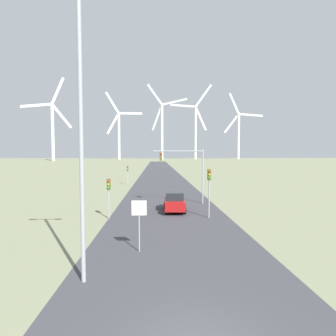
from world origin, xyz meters
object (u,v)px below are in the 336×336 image
car_approaching (174,201)px  wind_turbine_far_left (53,125)px  streetlamp (81,110)px  wind_turbine_right (196,126)px  stop_sign_near (139,216)px  wind_turbine_far_right (239,131)px  wind_turbine_center (162,125)px  traffic_light_post_mid_left (128,171)px  traffic_light_post_near_right (209,182)px  traffic_light_post_near_left (109,189)px  traffic_light_mast_overhead (185,164)px  wind_turbine_left (119,130)px

car_approaching → wind_turbine_far_left: size_ratio=0.07×
streetlamp → wind_turbine_right: size_ratio=0.17×
stop_sign_near → wind_turbine_far_left: (-75.10, 182.94, 24.25)m
streetlamp → wind_turbine_far_right: wind_turbine_far_right is taller
car_approaching → wind_turbine_center: wind_turbine_center is taller
traffic_light_post_mid_left → wind_turbine_far_left: (-71.09, 151.77, 23.87)m
wind_turbine_far_left → wind_turbine_right: wind_turbine_right is taller
traffic_light_post_near_right → car_approaching: traffic_light_post_near_right is taller
traffic_light_post_near_right → streetlamp: bearing=-125.2°
traffic_light_post_near_left → traffic_light_mast_overhead: (6.95, 6.12, 1.82)m
wind_turbine_far_left → traffic_light_post_near_left: bearing=-67.7°
traffic_light_mast_overhead → wind_turbine_left: wind_turbine_left is taller
stop_sign_near → traffic_light_post_near_right: traffic_light_post_near_right is taller
streetlamp → traffic_light_mast_overhead: bearing=70.0°
traffic_light_post_mid_left → car_approaching: 22.29m
traffic_light_post_near_left → car_approaching: traffic_light_post_near_left is taller
wind_turbine_center → streetlamp: bearing=-92.1°
traffic_light_post_near_left → wind_turbine_center: size_ratio=0.05×
streetlamp → stop_sign_near: streetlamp is taller
streetlamp → car_approaching: bearing=70.4°
traffic_light_mast_overhead → car_approaching: traffic_light_mast_overhead is taller
wind_turbine_far_left → wind_turbine_far_right: bearing=17.5°
stop_sign_near → wind_turbine_left: wind_turbine_left is taller
traffic_light_mast_overhead → wind_turbine_left: 214.45m
wind_turbine_far_left → wind_turbine_left: wind_turbine_far_left is taller
wind_turbine_left → wind_turbine_right: 70.91m
traffic_light_post_near_right → traffic_light_mast_overhead: traffic_light_mast_overhead is taller
streetlamp → wind_turbine_center: size_ratio=0.17×
wind_turbine_right → wind_turbine_left: bearing=-173.6°
car_approaching → wind_turbine_far_right: size_ratio=0.07×
traffic_light_post_mid_left → stop_sign_near: bearing=-82.7°
traffic_light_post_near_left → stop_sign_near: bearing=-68.1°
streetlamp → traffic_light_post_near_right: bearing=54.8°
stop_sign_near → traffic_light_mast_overhead: (3.99, 13.49, 2.27)m
stop_sign_near → traffic_light_post_near_left: size_ratio=0.86×
traffic_light_mast_overhead → wind_turbine_far_left: (-79.09, 169.45, 21.99)m
traffic_light_post_near_right → wind_turbine_right: size_ratio=0.06×
streetlamp → traffic_light_post_near_right: streetlamp is taller
stop_sign_near → wind_turbine_right: bearing=80.7°
wind_turbine_right → stop_sign_near: bearing=-99.3°
car_approaching → wind_turbine_right: wind_turbine_right is taller
traffic_light_post_mid_left → traffic_light_post_near_right: bearing=-68.8°
stop_sign_near → traffic_light_post_mid_left: bearing=97.3°
streetlamp → wind_turbine_right: bearing=80.3°
wind_turbine_far_left → traffic_light_mast_overhead: bearing=-65.0°
streetlamp → wind_turbine_left: (-30.36, 226.94, 19.03)m
wind_turbine_center → wind_turbine_far_right: (72.73, 12.33, -3.49)m
streetlamp → traffic_light_post_mid_left: bearing=93.2°
traffic_light_post_near_left → traffic_light_post_near_right: (8.25, -0.14, 0.56)m
traffic_light_mast_overhead → wind_turbine_left: bearing=99.8°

